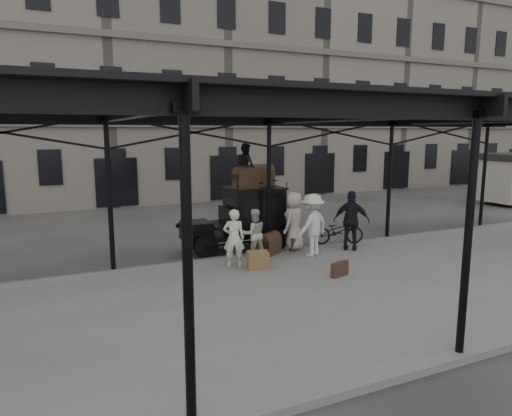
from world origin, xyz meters
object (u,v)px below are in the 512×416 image
(porter_official, at_px, (351,221))
(steamer_trunk_roof_near, at_px, (246,179))
(bicycle, at_px, (338,231))
(porter_left, at_px, (234,238))
(taxi, at_px, (246,215))
(steamer_trunk_platform, at_px, (269,245))

(porter_official, height_order, steamer_trunk_roof_near, steamer_trunk_roof_near)
(porter_official, distance_m, bicycle, 1.03)
(porter_left, xyz_separation_m, bicycle, (4.37, 1.03, -0.39))
(porter_official, bearing_deg, steamer_trunk_roof_near, 7.57)
(porter_left, xyz_separation_m, porter_official, (4.27, 0.15, 0.14))
(taxi, distance_m, steamer_trunk_roof_near, 1.31)
(steamer_trunk_platform, bearing_deg, steamer_trunk_roof_near, 72.62)
(steamer_trunk_platform, bearing_deg, bicycle, -29.49)
(taxi, relative_size, bicycle, 2.03)
(porter_official, xyz_separation_m, bicycle, (0.10, 0.88, -0.53))
(porter_left, bearing_deg, porter_official, -157.92)
(bicycle, bearing_deg, steamer_trunk_roof_near, 90.43)
(taxi, xyz_separation_m, steamer_trunk_roof_near, (-0.08, -0.25, 1.28))
(bicycle, xyz_separation_m, steamer_trunk_platform, (-2.79, -0.15, -0.18))
(porter_official, relative_size, steamer_trunk_platform, 2.51)
(steamer_trunk_platform, bearing_deg, porter_left, 176.56)
(taxi, bearing_deg, steamer_trunk_platform, -80.68)
(porter_left, relative_size, steamer_trunk_roof_near, 2.07)
(taxi, height_order, steamer_trunk_roof_near, steamer_trunk_roof_near)
(porter_official, xyz_separation_m, steamer_trunk_roof_near, (-3.00, 1.88, 1.33))
(steamer_trunk_roof_near, bearing_deg, bicycle, -24.93)
(steamer_trunk_roof_near, xyz_separation_m, steamer_trunk_platform, (0.31, -1.15, -2.04))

